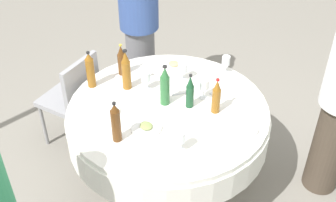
% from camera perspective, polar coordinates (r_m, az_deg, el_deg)
% --- Properties ---
extents(ground_plane, '(10.00, 10.00, 0.00)m').
position_cam_1_polar(ground_plane, '(3.49, -0.00, -10.41)').
color(ground_plane, gray).
extents(dining_table, '(1.46, 1.46, 0.74)m').
position_cam_1_polar(dining_table, '(3.07, -0.00, -2.94)').
color(dining_table, white).
rests_on(dining_table, ground_plane).
extents(bottle_amber_outer, '(0.06, 0.06, 0.27)m').
position_cam_1_polar(bottle_amber_outer, '(2.88, 6.57, 0.57)').
color(bottle_amber_outer, '#8C5619').
rests_on(bottle_amber_outer, dining_table).
extents(bottle_green_right, '(0.07, 0.07, 0.31)m').
position_cam_1_polar(bottle_green_right, '(2.93, -0.43, 2.01)').
color(bottle_green_right, '#2D6B38').
rests_on(bottle_green_right, dining_table).
extents(bottle_brown_south, '(0.06, 0.06, 0.30)m').
position_cam_1_polar(bottle_brown_south, '(2.65, -7.08, -2.94)').
color(bottle_brown_south, '#593314').
rests_on(bottle_brown_south, dining_table).
extents(bottle_brown_rear, '(0.06, 0.06, 0.26)m').
position_cam_1_polar(bottle_brown_rear, '(3.28, -6.31, 5.47)').
color(bottle_brown_rear, '#593314').
rests_on(bottle_brown_rear, dining_table).
extents(bottle_amber_north, '(0.06, 0.06, 0.30)m').
position_cam_1_polar(bottle_amber_north, '(3.16, -10.49, 4.11)').
color(bottle_amber_north, '#8C5619').
rests_on(bottle_amber_north, dining_table).
extents(bottle_dark_green_left, '(0.06, 0.06, 0.27)m').
position_cam_1_polar(bottle_dark_green_left, '(2.92, 2.99, 1.22)').
color(bottle_dark_green_left, '#194728').
rests_on(bottle_dark_green_left, dining_table).
extents(bottle_amber_near, '(0.07, 0.07, 0.32)m').
position_cam_1_polar(bottle_amber_near, '(3.10, -5.69, 4.11)').
color(bottle_amber_near, '#8C5619').
rests_on(bottle_amber_near, dining_table).
extents(wine_glass_rear, '(0.07, 0.07, 0.15)m').
position_cam_1_polar(wine_glass_rear, '(3.20, 2.00, 4.47)').
color(wine_glass_rear, white).
rests_on(wine_glass_rear, dining_table).
extents(wine_glass_north, '(0.07, 0.07, 0.15)m').
position_cam_1_polar(wine_glass_north, '(3.10, -3.03, 3.17)').
color(wine_glass_north, white).
rests_on(wine_glass_north, dining_table).
extents(wine_glass_left, '(0.06, 0.06, 0.14)m').
position_cam_1_polar(wine_glass_left, '(3.32, 7.86, 5.37)').
color(wine_glass_left, white).
rests_on(wine_glass_left, dining_table).
extents(wine_glass_near, '(0.07, 0.07, 0.15)m').
position_cam_1_polar(wine_glass_near, '(2.58, 1.65, -5.00)').
color(wine_glass_near, white).
rests_on(wine_glass_near, dining_table).
extents(wine_glass_inner, '(0.08, 0.08, 0.16)m').
position_cam_1_polar(wine_glass_inner, '(3.00, 4.93, 2.29)').
color(wine_glass_inner, white).
rests_on(wine_glass_inner, dining_table).
extents(plate_inner, '(0.20, 0.20, 0.04)m').
position_cam_1_polar(plate_inner, '(2.79, -2.96, -3.59)').
color(plate_inner, white).
rests_on(plate_inner, dining_table).
extents(plate_west, '(0.20, 0.20, 0.04)m').
position_cam_1_polar(plate_west, '(3.41, 0.77, 4.89)').
color(plate_west, white).
rests_on(plate_west, dining_table).
extents(plate_mid, '(0.23, 0.23, 0.02)m').
position_cam_1_polar(plate_mid, '(2.96, -8.78, -1.44)').
color(plate_mid, white).
rests_on(plate_mid, dining_table).
extents(plate_east, '(0.25, 0.25, 0.02)m').
position_cam_1_polar(plate_east, '(2.84, 9.61, -3.53)').
color(plate_east, white).
rests_on(plate_east, dining_table).
extents(spoon_right, '(0.06, 0.18, 0.00)m').
position_cam_1_polar(spoon_right, '(3.11, 2.12, 1.09)').
color(spoon_right, silver).
rests_on(spoon_right, dining_table).
extents(knife_south, '(0.02, 0.18, 0.00)m').
position_cam_1_polar(knife_south, '(3.16, 6.97, 1.48)').
color(knife_south, silver).
rests_on(knife_south, dining_table).
extents(person_outer, '(0.34, 0.34, 1.68)m').
position_cam_1_polar(person_outer, '(3.73, -3.91, 10.22)').
color(person_outer, slate).
rests_on(person_outer, ground_plane).
extents(chair_left, '(0.54, 0.54, 0.87)m').
position_cam_1_polar(chair_left, '(3.55, -12.58, 0.79)').
color(chair_left, '#99999E').
rests_on(chair_left, ground_plane).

